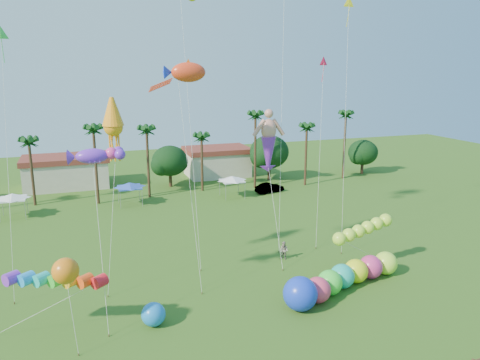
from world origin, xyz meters
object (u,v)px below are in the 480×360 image
object	(u,v)px
spectator_b	(284,251)
caterpillar_inflatable	(339,279)
blue_ball	(153,314)
car_b	(270,188)

from	to	relation	value
spectator_b	caterpillar_inflatable	world-z (taller)	caterpillar_inflatable
caterpillar_inflatable	blue_ball	size ratio (longest dim) A/B	7.39
car_b	spectator_b	world-z (taller)	spectator_b
car_b	spectator_b	distance (m)	24.62
spectator_b	blue_ball	distance (m)	15.66
caterpillar_inflatable	spectator_b	bearing A→B (deg)	82.15
spectator_b	blue_ball	bearing A→B (deg)	-93.03
caterpillar_inflatable	blue_ball	world-z (taller)	caterpillar_inflatable
caterpillar_inflatable	car_b	bearing A→B (deg)	58.78
car_b	blue_ball	xyz separation A→B (m)	(-21.96, -30.87, 0.14)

